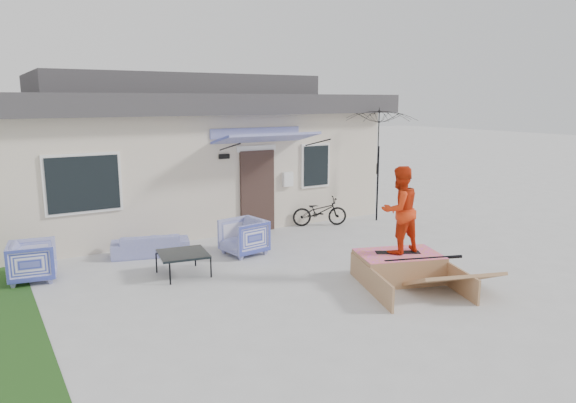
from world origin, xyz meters
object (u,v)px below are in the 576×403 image
loveseat (150,241)px  patio_umbrella (378,159)px  armchair_left (33,259)px  skate_ramp (398,267)px  skateboard (398,252)px  coffee_table (183,264)px  armchair_right (244,235)px  bicycle (320,208)px  skater (400,208)px

loveseat → patio_umbrella: 6.65m
patio_umbrella → armchair_left: bearing=-176.8°
skate_ramp → skateboard: bearing=90.0°
armchair_left → patio_umbrella: size_ratio=0.32×
armchair_left → coffee_table: bearing=-105.5°
patio_umbrella → armchair_right: bearing=-167.8°
skate_ramp → loveseat: bearing=150.5°
bicycle → skate_ramp: 4.52m
armchair_right → bicycle: bearing=105.7°
skate_ramp → skater: 1.13m
bicycle → skateboard: 4.46m
loveseat → skateboard: bearing=147.7°
armchair_right → skater: bearing=22.3°
skateboard → coffee_table: bearing=175.6°
armchair_left → loveseat: bearing=-69.6°
coffee_table → loveseat: bearing=95.2°
coffee_table → bicycle: bearing=23.3°
bicycle → loveseat: bearing=116.6°
armchair_left → armchair_right: 4.20m
armchair_left → skate_ramp: size_ratio=0.41×
loveseat → armchair_left: size_ratio=1.99×
armchair_right → armchair_left: bearing=-105.7°
armchair_left → skater: size_ratio=0.51×
armchair_right → skate_ramp: armchair_right is taller
armchair_right → bicycle: size_ratio=0.58×
patio_umbrella → skate_ramp: size_ratio=1.28×
bicycle → patio_umbrella: 2.19m
coffee_table → skateboard: skateboard is taller
armchair_left → bicycle: bearing=-74.2°
skate_ramp → skateboard: 0.28m
armchair_right → skater: 3.59m
loveseat → coffee_table: size_ratio=1.82×
loveseat → armchair_left: armchair_left is taller
armchair_left → skate_ramp: 6.90m
armchair_right → loveseat: bearing=-127.4°
loveseat → patio_umbrella: patio_umbrella is taller
skate_ramp → skater: size_ratio=1.23×
armchair_left → skater: 6.95m
armchair_right → skater: (1.77, -2.97, 0.94)m
bicycle → patio_umbrella: patio_umbrella is taller
armchair_right → coffee_table: bearing=-76.9°
coffee_table → skateboard: bearing=-34.3°
bicycle → coffee_table: bearing=135.8°
bicycle → skate_ramp: bicycle is taller
patio_umbrella → skateboard: (-2.94, -3.99, -1.22)m
coffee_table → skater: bearing=-34.3°
coffee_table → skater: skater is taller
armchair_right → skater: size_ratio=0.53×
armchair_right → skater: skater is taller
skateboard → skater: 0.85m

